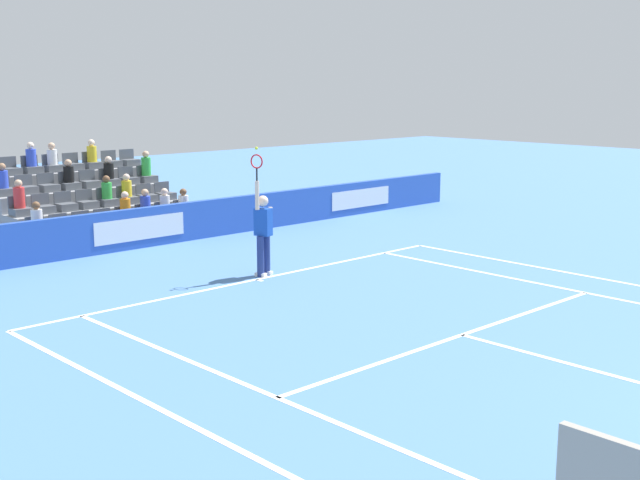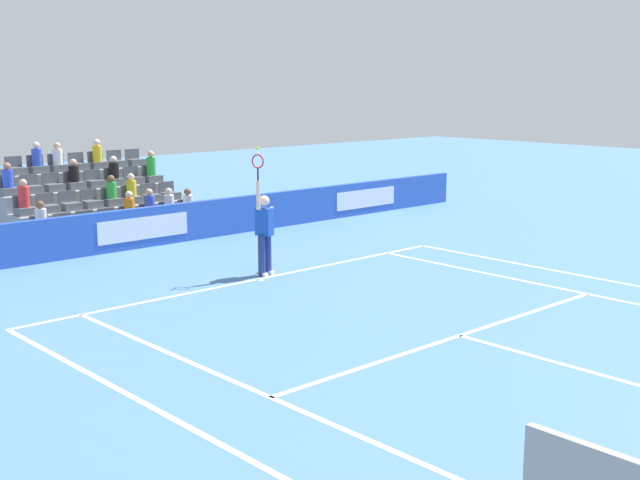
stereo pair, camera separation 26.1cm
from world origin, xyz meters
TOP-DOWN VIEW (x-y plane):
  - line_baseline at (0.00, -11.89)m, footprint 10.97×0.10m
  - line_service at (0.00, -6.40)m, footprint 8.23×0.10m
  - line_singles_sideline_left at (4.12, -5.95)m, footprint 0.10×11.89m
  - line_singles_sideline_right at (-4.12, -5.95)m, footprint 0.10×11.89m
  - line_doubles_sideline_left at (5.49, -5.95)m, footprint 0.10×11.89m
  - line_centre_mark at (0.00, -11.79)m, footprint 0.10×0.20m
  - sponsor_barrier at (-0.00, -16.68)m, footprint 24.48×0.22m
  - tennis_player at (-0.36, -12.08)m, footprint 0.54×0.42m
  - stadium_stand at (-0.00, -19.61)m, footprint 4.96×3.80m

SIDE VIEW (x-z plane):
  - line_baseline at x=0.00m, z-range 0.00..0.01m
  - line_service at x=0.00m, z-range 0.00..0.01m
  - line_singles_sideline_left at x=4.12m, z-range 0.00..0.01m
  - line_singles_sideline_right at x=-4.12m, z-range 0.00..0.01m
  - line_doubles_sideline_left at x=5.49m, z-range 0.00..0.01m
  - line_centre_mark at x=0.00m, z-range 0.00..0.01m
  - sponsor_barrier at x=0.00m, z-range 0.00..1.03m
  - stadium_stand at x=0.00m, z-range -0.59..1.97m
  - tennis_player at x=-0.36m, z-range -0.43..2.42m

